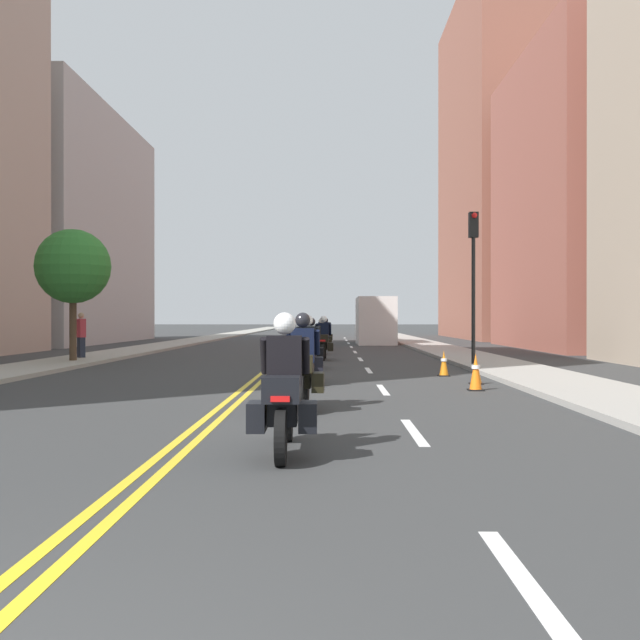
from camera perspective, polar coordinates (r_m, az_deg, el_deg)
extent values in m
plane|color=#333535|center=(50.31, -1.31, -1.63)|extent=(264.00, 264.00, 0.00)
cube|color=#9C9A90|center=(51.08, -9.39, -1.53)|extent=(2.47, 144.00, 0.12)
cube|color=#9D9993|center=(50.56, 6.85, -1.55)|extent=(2.47, 144.00, 0.12)
cube|color=yellow|center=(50.32, -1.44, -1.62)|extent=(0.12, 132.00, 0.01)
cube|color=yellow|center=(50.31, -1.17, -1.62)|extent=(0.12, 132.00, 0.01)
cube|color=silver|center=(4.68, 15.92, -19.36)|extent=(0.14, 2.40, 0.01)
cube|color=silver|center=(10.44, 7.18, -8.45)|extent=(0.14, 2.40, 0.01)
cube|color=silver|center=(16.37, 4.82, -5.32)|extent=(0.14, 2.40, 0.01)
cube|color=silver|center=(22.34, 3.73, -3.85)|extent=(0.14, 2.40, 0.01)
cube|color=silver|center=(28.32, 3.10, -3.01)|extent=(0.14, 2.40, 0.01)
cube|color=silver|center=(34.31, 2.69, -2.45)|extent=(0.14, 2.40, 0.01)
cube|color=silver|center=(40.30, 2.40, -2.06)|extent=(0.14, 2.40, 0.01)
cube|color=silver|center=(46.30, 2.19, -1.78)|extent=(0.14, 2.40, 0.01)
cube|color=silver|center=(52.29, 2.03, -1.56)|extent=(0.14, 2.40, 0.01)
cube|color=silver|center=(58.29, 1.90, -1.38)|extent=(0.14, 2.40, 0.01)
cube|color=#945042|center=(41.16, 20.32, 8.53)|extent=(7.60, 14.58, 15.14)
cube|color=#B2ABAA|center=(50.43, -18.67, 6.66)|extent=(6.41, 19.50, 14.56)
cube|color=#2D3847|center=(51.31, -22.07, 2.46)|extent=(0.04, 16.38, 0.90)
cube|color=#2D3847|center=(51.62, -22.07, 6.91)|extent=(0.04, 16.38, 0.90)
cube|color=#2D3847|center=(52.25, -22.08, 11.27)|extent=(0.04, 16.38, 0.90)
cube|color=brown|center=(60.57, 13.33, 11.24)|extent=(6.19, 19.41, 26.42)
cube|color=#2D3847|center=(60.41, 16.22, 4.94)|extent=(0.04, 16.30, 0.90)
cube|color=#2D3847|center=(63.30, 16.23, 18.16)|extent=(0.04, 16.30, 0.90)
cylinder|color=black|center=(9.56, -2.47, -7.44)|extent=(0.12, 0.61, 0.61)
cylinder|color=black|center=(7.97, -3.02, -8.96)|extent=(0.12, 0.61, 0.61)
cube|color=silver|center=(9.52, -2.47, -5.51)|extent=(0.14, 0.32, 0.04)
cube|color=black|center=(8.73, -2.72, -6.31)|extent=(0.33, 1.22, 0.40)
cube|color=black|center=(7.99, -2.98, -5.33)|extent=(0.40, 0.36, 0.28)
cube|color=red|center=(7.81, -3.06, -6.05)|extent=(0.20, 0.03, 0.06)
cube|color=black|center=(8.28, -4.84, -7.36)|extent=(0.20, 0.44, 0.32)
cube|color=black|center=(8.25, -0.93, -7.39)|extent=(0.20, 0.44, 0.32)
cube|color=#B2C1CC|center=(9.20, -2.55, -3.60)|extent=(0.36, 0.13, 0.36)
cube|color=black|center=(8.64, -2.73, -3.12)|extent=(0.40, 0.26, 0.58)
cylinder|color=black|center=(8.80, -4.25, -2.74)|extent=(0.10, 0.28, 0.45)
cylinder|color=black|center=(8.77, -1.12, -2.75)|extent=(0.10, 0.28, 0.45)
sphere|color=white|center=(8.65, -2.72, -0.27)|extent=(0.26, 0.26, 0.26)
cylinder|color=black|center=(13.64, -1.13, -5.10)|extent=(0.14, 0.64, 0.63)
cylinder|color=black|center=(12.15, -1.54, -5.75)|extent=(0.14, 0.64, 0.63)
cube|color=silver|center=(13.61, -1.13, -3.69)|extent=(0.15, 0.32, 0.04)
cube|color=black|center=(12.87, -1.32, -4.16)|extent=(0.35, 1.15, 0.40)
cube|color=black|center=(12.18, -1.52, -3.37)|extent=(0.41, 0.37, 0.28)
cube|color=red|center=(12.00, -1.58, -3.81)|extent=(0.20, 0.04, 0.06)
cube|color=black|center=(12.45, -2.74, -4.77)|extent=(0.21, 0.44, 0.32)
cube|color=black|center=(12.41, -0.15, -4.78)|extent=(0.21, 0.44, 0.32)
cube|color=#B2C1CC|center=(13.33, -1.19, -2.38)|extent=(0.36, 0.13, 0.36)
cube|color=black|center=(12.79, -1.33, -1.96)|extent=(0.41, 0.27, 0.59)
cylinder|color=black|center=(12.96, -2.35, -1.71)|extent=(0.11, 0.28, 0.45)
cylinder|color=black|center=(12.93, -0.23, -1.71)|extent=(0.11, 0.28, 0.45)
sphere|color=black|center=(12.81, -1.33, 0.00)|extent=(0.26, 0.26, 0.26)
cylinder|color=black|center=(18.59, -0.86, -3.69)|extent=(0.14, 0.64, 0.64)
cylinder|color=black|center=(17.04, -1.05, -4.04)|extent=(0.14, 0.64, 0.64)
cube|color=silver|center=(18.57, -0.86, -2.65)|extent=(0.14, 0.32, 0.04)
cube|color=black|center=(17.80, -0.95, -2.96)|extent=(0.33, 1.19, 0.40)
cube|color=black|center=(17.08, -1.04, -2.35)|extent=(0.40, 0.36, 0.28)
cube|color=red|center=(16.90, -1.07, -2.65)|extent=(0.20, 0.03, 0.06)
cube|color=black|center=(17.35, -1.94, -3.37)|extent=(0.20, 0.44, 0.32)
cube|color=black|center=(17.33, -0.09, -3.37)|extent=(0.20, 0.44, 0.32)
cube|color=#B2C1CC|center=(18.28, -0.89, -1.68)|extent=(0.36, 0.13, 0.36)
cube|color=black|center=(17.73, -0.96, -1.40)|extent=(0.40, 0.26, 0.57)
cylinder|color=black|center=(17.88, -1.71, -1.23)|extent=(0.10, 0.28, 0.45)
cylinder|color=black|center=(17.87, -0.17, -1.23)|extent=(0.10, 0.28, 0.45)
sphere|color=white|center=(17.75, -0.96, -0.02)|extent=(0.26, 0.26, 0.26)
cylinder|color=black|center=(24.14, -0.62, -2.82)|extent=(0.14, 0.63, 0.63)
cylinder|color=black|center=(22.49, -0.73, -3.04)|extent=(0.14, 0.63, 0.63)
cube|color=silver|center=(24.12, -0.62, -2.03)|extent=(0.14, 0.32, 0.04)
cube|color=black|center=(23.30, -0.67, -2.24)|extent=(0.32, 1.25, 0.40)
cube|color=black|center=(22.55, -0.72, -1.76)|extent=(0.40, 0.36, 0.28)
cube|color=red|center=(22.37, -0.73, -1.98)|extent=(0.20, 0.03, 0.06)
cube|color=black|center=(22.82, -1.41, -2.54)|extent=(0.20, 0.44, 0.32)
cube|color=black|center=(22.81, 0.00, -2.54)|extent=(0.20, 0.44, 0.32)
cube|color=#B2C1CC|center=(23.81, -0.64, -1.27)|extent=(0.36, 0.12, 0.36)
cube|color=black|center=(23.24, -0.68, -1.11)|extent=(0.40, 0.26, 0.51)
cylinder|color=black|center=(23.39, -1.25, -0.98)|extent=(0.10, 0.28, 0.45)
cylinder|color=black|center=(23.38, -0.08, -0.98)|extent=(0.10, 0.28, 0.45)
sphere|color=black|center=(23.26, -0.67, -0.13)|extent=(0.26, 0.26, 0.26)
cylinder|color=black|center=(28.78, 0.33, -2.33)|extent=(0.16, 0.64, 0.64)
cylinder|color=black|center=(27.28, 0.21, -2.46)|extent=(0.16, 0.64, 0.64)
cube|color=silver|center=(28.77, 0.33, -1.65)|extent=(0.15, 0.32, 0.04)
cube|color=black|center=(28.02, 0.27, -1.82)|extent=(0.36, 1.15, 0.40)
cube|color=black|center=(27.34, 0.22, -1.41)|extent=(0.41, 0.37, 0.28)
cube|color=red|center=(27.15, 0.20, -1.59)|extent=(0.20, 0.04, 0.06)
cube|color=black|center=(27.59, -0.35, -2.06)|extent=(0.21, 0.45, 0.32)
cube|color=black|center=(27.56, 0.82, -2.06)|extent=(0.21, 0.45, 0.32)
cube|color=#B2C1CC|center=(28.49, 0.31, -1.02)|extent=(0.36, 0.13, 0.36)
cube|color=black|center=(27.96, 0.27, -0.82)|extent=(0.41, 0.27, 0.58)
cylinder|color=black|center=(28.12, -0.21, -0.71)|extent=(0.11, 0.28, 0.45)
cylinder|color=black|center=(28.10, 0.77, -0.71)|extent=(0.11, 0.28, 0.45)
sphere|color=white|center=(27.98, 0.27, 0.06)|extent=(0.26, 0.26, 0.26)
cylinder|color=black|center=(33.39, 0.13, -2.01)|extent=(0.12, 0.61, 0.61)
cylinder|color=black|center=(31.93, 0.11, -2.10)|extent=(0.12, 0.61, 0.61)
cube|color=silver|center=(33.38, 0.13, -1.45)|extent=(0.14, 0.32, 0.04)
cube|color=black|center=(32.65, 0.12, -1.56)|extent=(0.33, 1.12, 0.40)
cube|color=black|center=(31.99, 0.12, -1.20)|extent=(0.40, 0.36, 0.28)
cube|color=red|center=(31.80, 0.11, -1.36)|extent=(0.20, 0.03, 0.06)
cube|color=black|center=(32.22, -0.38, -1.76)|extent=(0.20, 0.44, 0.32)
cube|color=black|center=(32.22, 0.62, -1.76)|extent=(0.20, 0.44, 0.32)
cube|color=#B2C1CC|center=(33.11, 0.12, -0.88)|extent=(0.36, 0.12, 0.36)
cube|color=black|center=(32.59, 0.12, -0.77)|extent=(0.40, 0.26, 0.50)
cylinder|color=black|center=(32.74, -0.30, -0.68)|extent=(0.10, 0.28, 0.45)
cylinder|color=black|center=(32.74, 0.54, -0.68)|extent=(0.10, 0.28, 0.45)
sphere|color=white|center=(32.62, 0.12, -0.08)|extent=(0.26, 0.26, 0.26)
cylinder|color=black|center=(38.40, 0.26, -1.72)|extent=(0.13, 0.62, 0.61)
cylinder|color=black|center=(36.90, 0.34, -1.80)|extent=(0.13, 0.62, 0.61)
cube|color=silver|center=(38.39, 0.26, -1.24)|extent=(0.15, 0.33, 0.04)
cube|color=black|center=(37.64, 0.30, -1.33)|extent=(0.37, 1.15, 0.40)
cube|color=black|center=(36.97, 0.34, -1.02)|extent=(0.41, 0.38, 0.28)
cube|color=red|center=(36.78, 0.35, -1.15)|extent=(0.20, 0.04, 0.06)
cube|color=black|center=(37.19, -0.11, -1.51)|extent=(0.22, 0.45, 0.32)
cube|color=black|center=(37.21, 0.75, -1.51)|extent=(0.22, 0.45, 0.32)
cube|color=#B2C1CC|center=(38.12, 0.28, -0.74)|extent=(0.36, 0.14, 0.36)
cube|color=black|center=(37.59, 0.30, -0.58)|extent=(0.41, 0.28, 0.59)
cylinder|color=black|center=(37.73, -0.07, -0.50)|extent=(0.11, 0.28, 0.45)
cylinder|color=black|center=(37.74, 0.66, -0.50)|extent=(0.11, 0.28, 0.45)
sphere|color=black|center=(37.61, 0.30, 0.08)|extent=(0.26, 0.26, 0.26)
cylinder|color=black|center=(43.41, 0.45, -1.50)|extent=(0.12, 0.62, 0.62)
cylinder|color=black|center=(41.80, 0.45, -1.57)|extent=(0.12, 0.62, 0.62)
cube|color=silver|center=(43.40, 0.45, -1.07)|extent=(0.14, 0.32, 0.04)
cube|color=black|center=(42.60, 0.45, -1.16)|extent=(0.33, 1.22, 0.40)
cube|color=black|center=(41.87, 0.45, -0.88)|extent=(0.40, 0.36, 0.28)
cube|color=red|center=(41.68, 0.45, -0.99)|extent=(0.20, 0.03, 0.06)
cube|color=black|center=(42.12, 0.07, -1.31)|extent=(0.20, 0.44, 0.32)
cube|color=black|center=(42.12, 0.83, -1.31)|extent=(0.20, 0.44, 0.32)
cube|color=#B2C1CC|center=(43.11, 0.45, -0.64)|extent=(0.36, 0.12, 0.36)
cube|color=black|center=(42.54, 0.45, -0.55)|extent=(0.40, 0.26, 0.51)
cylinder|color=black|center=(42.69, 0.13, -0.48)|extent=(0.10, 0.28, 0.45)
cylinder|color=black|center=(42.69, 0.77, -0.48)|extent=(0.10, 0.28, 0.45)
sphere|color=black|center=(42.57, 0.45, -0.02)|extent=(0.26, 0.26, 0.26)
cube|color=black|center=(16.48, 11.81, -5.25)|extent=(0.33, 0.33, 0.03)
cone|color=orange|center=(16.44, 11.81, -3.85)|extent=(0.26, 0.26, 0.77)
cylinder|color=white|center=(16.44, 11.81, -3.53)|extent=(0.18, 0.18, 0.08)
cube|color=black|center=(20.37, 9.44, -4.21)|extent=(0.31, 0.31, 0.03)
cone|color=orange|center=(20.35, 9.44, -3.24)|extent=(0.24, 0.24, 0.66)
cylinder|color=white|center=(20.35, 9.44, -3.02)|extent=(0.17, 0.17, 0.08)
cube|color=black|center=(18.04, 11.85, -4.78)|extent=(0.31, 0.31, 0.03)
cone|color=orange|center=(18.02, 11.85, -3.77)|extent=(0.25, 0.25, 0.61)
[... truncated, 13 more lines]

